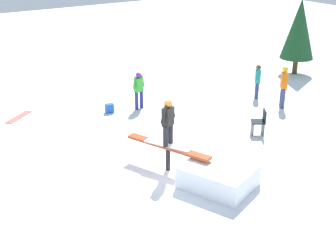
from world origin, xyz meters
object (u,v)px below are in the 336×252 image
bystander_orange (284,84)px  pine_tree_far (299,29)px  bystander_teal (258,79)px  loose_snowboard_coral (19,117)px  backpack_on_snow (110,108)px  bystander_green (139,88)px  folding_chair (259,123)px  rail_feature (168,149)px  main_rider_on_rail (168,123)px

bystander_orange → pine_tree_far: pine_tree_far is taller
bystander_teal → loose_snowboard_coral: bystander_teal is taller
pine_tree_far → backpack_on_snow: bearing=88.0°
bystander_green → folding_chair: size_ratio=1.65×
rail_feature → pine_tree_far: (4.68, -10.43, 1.49)m
bystander_green → folding_chair: bearing=-76.5°
folding_chair → bystander_green: bearing=-120.2°
main_rider_on_rail → rail_feature: bearing=0.0°
loose_snowboard_coral → folding_chair: size_ratio=1.48×
main_rider_on_rail → folding_chair: size_ratio=1.62×
bystander_green → backpack_on_snow: 1.34m
bystander_green → loose_snowboard_coral: bearing=145.9°
bystander_orange → bystander_teal: size_ratio=1.18×
bystander_orange → folding_chair: 3.01m
main_rider_on_rail → backpack_on_snow: main_rider_on_rail is taller
main_rider_on_rail → bystander_teal: bearing=-89.3°
bystander_teal → loose_snowboard_coral: (3.26, 8.86, -0.77)m
loose_snowboard_coral → bystander_green: bearing=120.6°
bystander_green → pine_tree_far: pine_tree_far is taller
main_rider_on_rail → bystander_teal: size_ratio=1.02×
bystander_orange → backpack_on_snow: size_ratio=4.82×
bystander_green → loose_snowboard_coral: 4.58m
bystander_teal → backpack_on_snow: bystander_teal is taller
loose_snowboard_coral → pine_tree_far: pine_tree_far is taller
bystander_green → pine_tree_far: size_ratio=0.41×
rail_feature → folding_chair: (0.39, -3.97, -0.25)m
main_rider_on_rail → bystander_orange: size_ratio=0.87×
rail_feature → bystander_teal: bearing=-85.1°
bystander_orange → loose_snowboard_coral: size_ratio=1.26×
rail_feature → backpack_on_snow: (5.02, -0.69, -0.49)m
main_rider_on_rail → bystander_green: main_rider_on_rail is taller
bystander_orange → rail_feature: bearing=145.1°
rail_feature → pine_tree_far: pine_tree_far is taller
rail_feature → loose_snowboard_coral: rail_feature is taller
bystander_orange → backpack_on_snow: 6.73m
rail_feature → pine_tree_far: 11.53m
main_rider_on_rail → bystander_orange: bearing=-99.8°
pine_tree_far → bystander_teal: bearing=111.0°
pine_tree_far → rail_feature: bearing=114.2°
bystander_orange → pine_tree_far: 4.97m
loose_snowboard_coral → backpack_on_snow: size_ratio=3.84×
backpack_on_snow → pine_tree_far: 9.95m
bystander_orange → folding_chair: bystander_orange is taller
backpack_on_snow → loose_snowboard_coral: bearing=164.7°
rail_feature → bystander_green: (4.77, -1.84, 0.15)m
rail_feature → loose_snowboard_coral: size_ratio=2.04×
rail_feature → main_rider_on_rail: bearing=0.0°
bystander_green → pine_tree_far: 8.70m
main_rider_on_rail → bystander_teal: (3.18, -6.51, -0.67)m
bystander_green → bystander_teal: 4.93m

